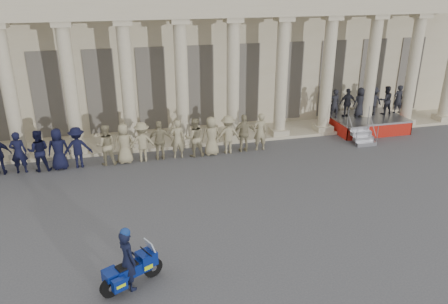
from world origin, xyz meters
The scene contains 6 objects.
ground centered at (0.00, 0.00, 0.00)m, with size 90.00×90.00×0.00m, color #434345.
building centered at (0.00, 14.74, 4.52)m, with size 40.00×12.50×9.00m.
officer_rank centered at (-5.17, 6.41, 0.95)m, with size 21.09×0.72×1.90m.
reviewing_stand centered at (11.71, 7.90, 1.31)m, with size 4.59×3.84×2.41m.
motorcycle centered at (-1.89, -2.59, 0.53)m, with size 1.77×1.21×1.23m.
rider centered at (-1.98, -2.64, 0.94)m, with size 0.68×0.79×1.91m.
Camera 1 is at (-1.88, -12.91, 8.08)m, focal length 35.00 mm.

